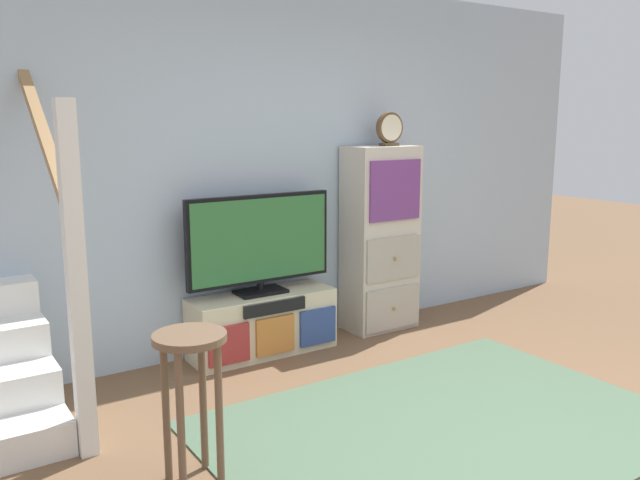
# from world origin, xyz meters

# --- Properties ---
(ground_plane) EXTENTS (20.00, 20.00, 0.00)m
(ground_plane) POSITION_xyz_m (0.00, 0.00, 0.00)
(ground_plane) COLOR brown
(back_wall) EXTENTS (6.40, 0.12, 2.70)m
(back_wall) POSITION_xyz_m (0.00, 2.46, 1.35)
(back_wall) COLOR #A8BCD1
(back_wall) RESTS_ON ground_plane
(area_rug) EXTENTS (2.60, 1.80, 0.01)m
(area_rug) POSITION_xyz_m (0.00, 0.60, 0.01)
(area_rug) COLOR #4C664C
(area_rug) RESTS_ON ground_plane
(media_console) EXTENTS (1.08, 0.38, 0.45)m
(media_console) POSITION_xyz_m (-0.30, 2.19, 0.23)
(media_console) COLOR beige
(media_console) RESTS_ON ground_plane
(television) EXTENTS (1.12, 0.22, 0.72)m
(television) POSITION_xyz_m (-0.30, 2.22, 0.84)
(television) COLOR black
(television) RESTS_ON media_console
(side_cabinet) EXTENTS (0.58, 0.38, 1.49)m
(side_cabinet) POSITION_xyz_m (0.79, 2.20, 0.74)
(side_cabinet) COLOR beige
(side_cabinet) RESTS_ON ground_plane
(desk_clock) EXTENTS (0.24, 0.08, 0.26)m
(desk_clock) POSITION_xyz_m (0.85, 2.19, 1.62)
(desk_clock) COLOR #4C3823
(desk_clock) RESTS_ON side_cabinet
(bar_stool_near) EXTENTS (0.34, 0.34, 0.74)m
(bar_stool_near) POSITION_xyz_m (-1.40, 0.85, 0.55)
(bar_stool_near) COLOR brown
(bar_stool_near) RESTS_ON ground_plane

